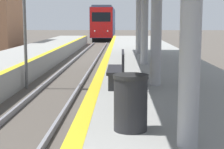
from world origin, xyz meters
name	(u,v)px	position (x,y,z in m)	size (l,w,h in m)	color
train	(104,23)	(0.00, 50.38, 2.27)	(2.76, 17.27, 4.46)	black
trash_bin	(131,102)	(2.48, 3.19, 1.36)	(0.56, 0.56, 0.89)	#262628
bench	(118,68)	(2.26, 7.20, 1.40)	(0.44, 1.72, 0.92)	#28282D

